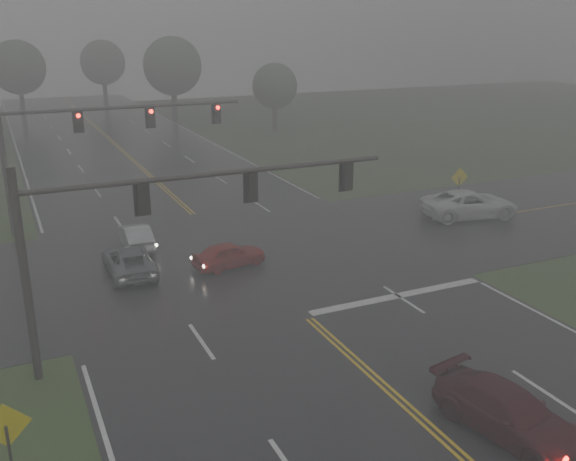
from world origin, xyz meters
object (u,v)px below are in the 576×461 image
sedan_red (229,267)px  signal_gantry_near (149,218)px  sedan_maroon (506,433)px  car_grey (130,273)px  pickup_white (468,217)px  signal_gantry_far (83,135)px  sedan_silver (137,248)px

sedan_red → signal_gantry_near: (-5.21, -6.92, 5.07)m
sedan_maroon → sedan_red: (-2.80, 15.83, 0.00)m
sedan_maroon → car_grey: bearing=102.4°
car_grey → signal_gantry_near: (-0.65, -8.08, 5.07)m
car_grey → sedan_maroon: bearing=114.5°
sedan_maroon → signal_gantry_near: size_ratio=0.36×
sedan_maroon → signal_gantry_near: signal_gantry_near is taller
sedan_maroon → pickup_white: size_ratio=0.80×
signal_gantry_far → sedan_silver: bearing=-71.9°
sedan_silver → pickup_white: (19.51, -2.96, 0.00)m
sedan_silver → signal_gantry_far: size_ratio=0.28×
sedan_maroon → sedan_red: size_ratio=1.31×
car_grey → sedan_red: bearing=166.8°
sedan_silver → signal_gantry_near: (-1.71, -11.58, 5.07)m
car_grey → signal_gantry_far: size_ratio=0.33×
sedan_red → sedan_maroon: bearing=-179.0°
signal_gantry_near → sedan_red: bearing=53.0°
sedan_maroon → pickup_white: (13.21, 17.52, 0.00)m
sedan_red → signal_gantry_far: bearing=19.2°
signal_gantry_near → sedan_silver: bearing=81.6°
pickup_white → signal_gantry_near: (-21.22, -8.61, 5.07)m
sedan_red → signal_gantry_far: signal_gantry_far is taller
sedan_red → sedan_silver: sedan_silver is taller
pickup_white → car_grey: bearing=102.1°
pickup_white → sedan_maroon: bearing=153.6°
car_grey → pickup_white: (20.57, 0.53, 0.00)m
pickup_white → signal_gantry_far: size_ratio=0.43×
sedan_maroon → sedan_silver: sedan_maroon is taller
sedan_maroon → signal_gantry_near: (-8.01, 8.90, 5.07)m
signal_gantry_near → signal_gantry_far: signal_gantry_far is taller
sedan_red → pickup_white: bearing=-93.0°
sedan_silver → pickup_white: 19.74m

